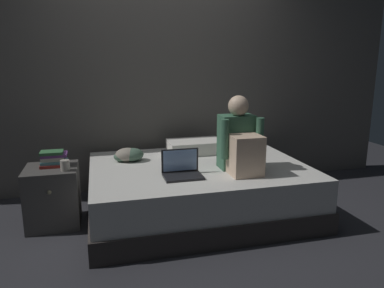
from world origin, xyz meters
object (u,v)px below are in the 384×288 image
Objects in this scene: person_sitting at (240,143)px; clothes_pile at (129,155)px; book_stack at (53,159)px; mug at (65,165)px; laptop at (182,170)px; nightstand at (53,196)px; pillow at (195,147)px; bed at (198,189)px.

clothes_pile is (-0.92, 0.56, -0.19)m from person_sitting.
person_sitting reaches higher than book_stack.
mug reaches higher than clothes_pile.
person_sitting is at bearing -13.79° from book_stack.
book_stack is (-1.05, 0.42, 0.06)m from laptop.
nightstand is 5.80× the size of mug.
book_stack is 0.20m from mug.
laptop is 3.56× the size of mug.
mug is 0.32× the size of clothes_pile.
laptop is 1.44× the size of book_stack.
person_sitting reaches higher than laptop.
nightstand is 1.47m from pillow.
bed is at bearing 139.89° from person_sitting.
mug is at bearing 171.47° from person_sitting.
nightstand is at bearing 168.00° from person_sitting.
mug is at bearing 164.86° from laptop.
person_sitting is at bearing -40.11° from bed.
bed is 3.83× the size of nightstand.
bed is 1.30m from nightstand.
mug reaches higher than bed.
laptop reaches higher than mug.
mug is (0.11, -0.17, -0.02)m from book_stack.
book_stack reaches higher than mug.
bed is 3.05× the size of person_sitting.
laptop is at bearing -15.14° from mug.
laptop is 0.57× the size of pillow.
bed is 0.75m from clothes_pile.
person_sitting is 0.76m from pillow.
bed is 0.63m from person_sitting.
clothes_pile is at bearing 17.56° from nightstand.
book_stack is (-1.37, -0.32, 0.05)m from pillow.
laptop reaches higher than pillow.
bed is at bearing -3.71° from nightstand.
mug is at bearing -148.78° from clothes_pile.
bed is 22.22× the size of mug.
pillow is at bearing 106.78° from person_sitting.
laptop is at bearing -113.11° from pillow.
nightstand is 0.35m from mug.
clothes_pile is (0.66, 0.17, -0.05)m from book_stack.
bed is 1.33m from book_stack.
laptop is (-0.53, -0.03, -0.20)m from person_sitting.
person_sitting is (1.60, -0.34, 0.46)m from nightstand.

